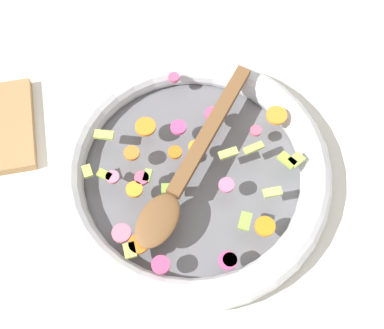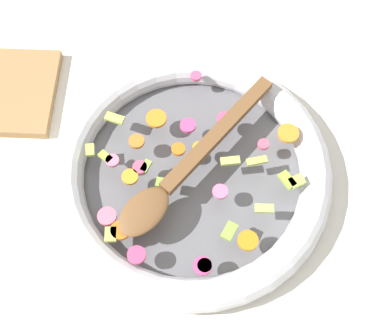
{
  "view_description": "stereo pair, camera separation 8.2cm",
  "coord_description": "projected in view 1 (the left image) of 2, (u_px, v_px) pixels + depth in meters",
  "views": [
    {
      "loc": [
        -0.07,
        -0.35,
        0.79
      ],
      "look_at": [
        0.0,
        0.0,
        0.05
      ],
      "focal_mm": 50.0,
      "sensor_mm": 36.0,
      "label": 1
    },
    {
      "loc": [
        0.02,
        -0.36,
        0.79
      ],
      "look_at": [
        0.0,
        0.0,
        0.05
      ],
      "focal_mm": 50.0,
      "sensor_mm": 36.0,
      "label": 2
    }
  ],
  "objects": [
    {
      "name": "skillet",
      "position": [
        192.0,
        172.0,
        0.85
      ],
      "size": [
        0.44,
        0.44,
        0.05
      ],
      "color": "slate",
      "rests_on": "ground_plane"
    },
    {
      "name": "chopped_vegetables",
      "position": [
        189.0,
        179.0,
        0.81
      ],
      "size": [
        0.34,
        0.35,
        0.01
      ],
      "color": "orange",
      "rests_on": "skillet"
    },
    {
      "name": "wooden_spoon",
      "position": [
        186.0,
        171.0,
        0.8
      ],
      "size": [
        0.24,
        0.29,
        0.01
      ],
      "color": "brown",
      "rests_on": "chopped_vegetables"
    },
    {
      "name": "ground_plane",
      "position": [
        192.0,
        178.0,
        0.87
      ],
      "size": [
        4.0,
        4.0,
        0.0
      ],
      "primitive_type": "plane",
      "color": "silver"
    }
  ]
}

